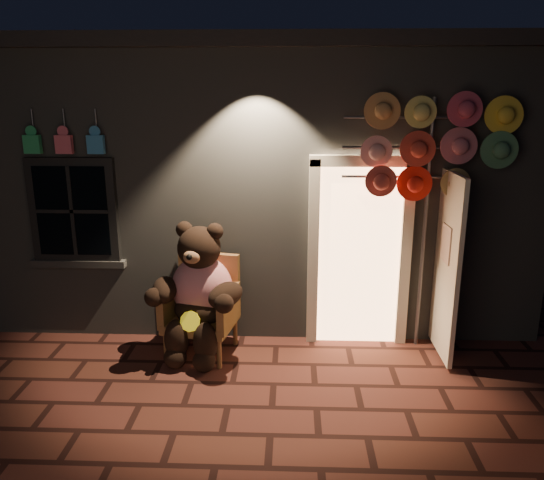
{
  "coord_description": "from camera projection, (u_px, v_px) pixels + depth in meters",
  "views": [
    {
      "loc": [
        0.59,
        -4.35,
        2.82
      ],
      "look_at": [
        0.38,
        1.0,
        1.35
      ],
      "focal_mm": 35.0,
      "sensor_mm": 36.0,
      "label": 1
    }
  ],
  "objects": [
    {
      "name": "ground",
      "position": [
        228.0,
        407.0,
        4.96
      ],
      "size": [
        60.0,
        60.0,
        0.0
      ],
      "primitive_type": "plane",
      "color": "#53261F",
      "rests_on": "ground"
    },
    {
      "name": "shop_building",
      "position": [
        256.0,
        166.0,
        8.34
      ],
      "size": [
        7.3,
        5.95,
        3.51
      ],
      "color": "slate",
      "rests_on": "ground"
    },
    {
      "name": "wicker_armchair",
      "position": [
        203.0,
        305.0,
        5.94
      ],
      "size": [
        0.86,
        0.8,
        1.09
      ],
      "rotation": [
        0.0,
        0.0,
        -0.19
      ],
      "color": "brown",
      "rests_on": "ground"
    },
    {
      "name": "teddy_bear",
      "position": [
        199.0,
        292.0,
        5.75
      ],
      "size": [
        1.08,
        0.93,
        1.51
      ],
      "rotation": [
        0.0,
        0.0,
        -0.19
      ],
      "color": "red",
      "rests_on": "ground"
    },
    {
      "name": "hat_rack",
      "position": [
        434.0,
        148.0,
        5.51
      ],
      "size": [
        1.8,
        0.22,
        2.82
      ],
      "color": "#59595E",
      "rests_on": "ground"
    }
  ]
}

